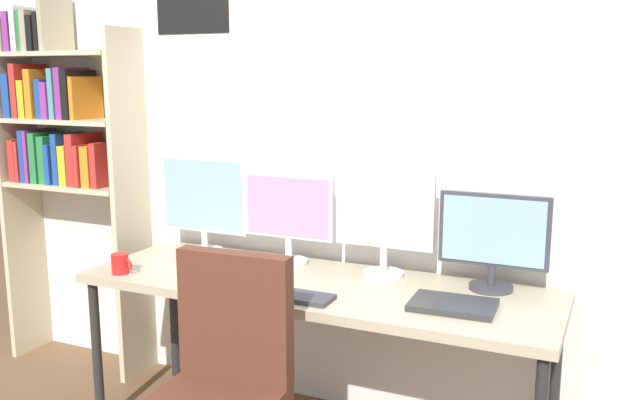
{
  "coord_description": "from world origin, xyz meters",
  "views": [
    {
      "loc": [
        1.17,
        -1.91,
        1.61
      ],
      "look_at": [
        0.0,
        0.65,
        1.09
      ],
      "focal_mm": 37.73,
      "sensor_mm": 36.0,
      "label": 1
    }
  ],
  "objects_px": {
    "bookshelf": "(62,139)",
    "monitor_center_left": "(289,213)",
    "monitor_far_right": "(493,238)",
    "monitor_far_left": "(204,200)",
    "desk": "(315,294)",
    "keyboard_main": "(291,295)",
    "computer_mouse": "(217,278)",
    "coffee_mug": "(121,264)",
    "monitor_center_right": "(384,219)",
    "laptop_closed": "(453,305)"
  },
  "relations": [
    {
      "from": "bookshelf",
      "to": "monitor_center_left",
      "type": "bearing_deg",
      "value": -0.72
    },
    {
      "from": "monitor_far_right",
      "to": "monitor_far_left",
      "type": "bearing_deg",
      "value": 180.0
    },
    {
      "from": "desk",
      "to": "keyboard_main",
      "type": "height_order",
      "value": "keyboard_main"
    },
    {
      "from": "monitor_far_right",
      "to": "bookshelf",
      "type": "bearing_deg",
      "value": 179.57
    },
    {
      "from": "keyboard_main",
      "to": "computer_mouse",
      "type": "xyz_separation_m",
      "value": [
        -0.39,
        0.06,
        0.01
      ]
    },
    {
      "from": "monitor_center_left",
      "to": "coffee_mug",
      "type": "xyz_separation_m",
      "value": [
        -0.61,
        -0.46,
        -0.2
      ]
    },
    {
      "from": "monitor_center_left",
      "to": "monitor_center_right",
      "type": "height_order",
      "value": "monitor_center_right"
    },
    {
      "from": "monitor_far_left",
      "to": "computer_mouse",
      "type": "distance_m",
      "value": 0.55
    },
    {
      "from": "computer_mouse",
      "to": "laptop_closed",
      "type": "bearing_deg",
      "value": 5.02
    },
    {
      "from": "monitor_center_left",
      "to": "monitor_far_right",
      "type": "bearing_deg",
      "value": 0.0
    },
    {
      "from": "desk",
      "to": "monitor_center_right",
      "type": "bearing_deg",
      "value": 42.06
    },
    {
      "from": "monitor_center_right",
      "to": "laptop_closed",
      "type": "height_order",
      "value": "monitor_center_right"
    },
    {
      "from": "monitor_center_left",
      "to": "monitor_far_right",
      "type": "relative_size",
      "value": 1.02
    },
    {
      "from": "bookshelf",
      "to": "computer_mouse",
      "type": "xyz_separation_m",
      "value": [
        1.24,
        -0.4,
        -0.52
      ]
    },
    {
      "from": "coffee_mug",
      "to": "desk",
      "type": "bearing_deg",
      "value": 16.42
    },
    {
      "from": "monitor_far_left",
      "to": "monitor_center_left",
      "type": "height_order",
      "value": "monitor_far_left"
    },
    {
      "from": "keyboard_main",
      "to": "laptop_closed",
      "type": "relative_size",
      "value": 1.08
    },
    {
      "from": "desk",
      "to": "monitor_far_left",
      "type": "distance_m",
      "value": 0.8
    },
    {
      "from": "bookshelf",
      "to": "coffee_mug",
      "type": "xyz_separation_m",
      "value": [
        0.79,
        -0.48,
        -0.49
      ]
    },
    {
      "from": "computer_mouse",
      "to": "laptop_closed",
      "type": "distance_m",
      "value": 1.01
    },
    {
      "from": "computer_mouse",
      "to": "coffee_mug",
      "type": "distance_m",
      "value": 0.46
    },
    {
      "from": "monitor_center_right",
      "to": "monitor_far_right",
      "type": "bearing_deg",
      "value": -0.0
    },
    {
      "from": "laptop_closed",
      "to": "coffee_mug",
      "type": "bearing_deg",
      "value": -175.69
    },
    {
      "from": "monitor_far_left",
      "to": "keyboard_main",
      "type": "distance_m",
      "value": 0.87
    },
    {
      "from": "monitor_far_left",
      "to": "keyboard_main",
      "type": "height_order",
      "value": "monitor_far_left"
    },
    {
      "from": "desk",
      "to": "monitor_center_left",
      "type": "xyz_separation_m",
      "value": [
        -0.24,
        0.21,
        0.29
      ]
    },
    {
      "from": "monitor_center_right",
      "to": "laptop_closed",
      "type": "relative_size",
      "value": 1.42
    },
    {
      "from": "keyboard_main",
      "to": "coffee_mug",
      "type": "xyz_separation_m",
      "value": [
        -0.84,
        -0.02,
        0.04
      ]
    },
    {
      "from": "desk",
      "to": "monitor_far_left",
      "type": "xyz_separation_m",
      "value": [
        -0.71,
        0.21,
        0.32
      ]
    },
    {
      "from": "bookshelf",
      "to": "keyboard_main",
      "type": "distance_m",
      "value": 1.77
    },
    {
      "from": "bookshelf",
      "to": "monitor_far_left",
      "type": "xyz_separation_m",
      "value": [
        0.92,
        -0.02,
        -0.27
      ]
    },
    {
      "from": "desk",
      "to": "bookshelf",
      "type": "height_order",
      "value": "bookshelf"
    },
    {
      "from": "desk",
      "to": "monitor_center_left",
      "type": "relative_size",
      "value": 4.51
    },
    {
      "from": "laptop_closed",
      "to": "keyboard_main",
      "type": "bearing_deg",
      "value": -168.48
    },
    {
      "from": "laptop_closed",
      "to": "monitor_far_left",
      "type": "bearing_deg",
      "value": 165.27
    },
    {
      "from": "monitor_center_right",
      "to": "coffee_mug",
      "type": "distance_m",
      "value": 1.19
    },
    {
      "from": "coffee_mug",
      "to": "computer_mouse",
      "type": "bearing_deg",
      "value": 10.29
    },
    {
      "from": "bookshelf",
      "to": "monitor_center_left",
      "type": "relative_size",
      "value": 4.45
    },
    {
      "from": "monitor_far_left",
      "to": "laptop_closed",
      "type": "distance_m",
      "value": 1.38
    },
    {
      "from": "laptop_closed",
      "to": "coffee_mug",
      "type": "relative_size",
      "value": 3.02
    },
    {
      "from": "desk",
      "to": "coffee_mug",
      "type": "xyz_separation_m",
      "value": [
        -0.84,
        -0.25,
        0.1
      ]
    },
    {
      "from": "desk",
      "to": "keyboard_main",
      "type": "bearing_deg",
      "value": -90.0
    },
    {
      "from": "monitor_far_left",
      "to": "monitor_center_left",
      "type": "xyz_separation_m",
      "value": [
        0.47,
        -0.0,
        -0.03
      ]
    },
    {
      "from": "keyboard_main",
      "to": "computer_mouse",
      "type": "distance_m",
      "value": 0.39
    },
    {
      "from": "monitor_far_left",
      "to": "coffee_mug",
      "type": "relative_size",
      "value": 4.58
    },
    {
      "from": "monitor_far_left",
      "to": "monitor_center_right",
      "type": "height_order",
      "value": "monitor_far_left"
    },
    {
      "from": "bookshelf",
      "to": "coffee_mug",
      "type": "height_order",
      "value": "bookshelf"
    },
    {
      "from": "desk",
      "to": "monitor_center_right",
      "type": "relative_size",
      "value": 4.5
    },
    {
      "from": "keyboard_main",
      "to": "bookshelf",
      "type": "bearing_deg",
      "value": 164.25
    },
    {
      "from": "desk",
      "to": "computer_mouse",
      "type": "relative_size",
      "value": 21.37
    }
  ]
}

